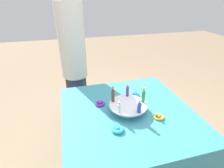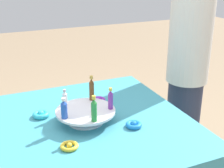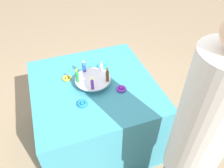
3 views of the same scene
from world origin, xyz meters
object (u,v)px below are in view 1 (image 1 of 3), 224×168
bottle_brown (113,95)px  bottle_green (143,95)px  ribbon_bow_teal (118,129)px  bottle_blue (139,107)px  person_figure (74,64)px  ribbon_bow_blue (135,95)px  ribbon_bow_purple (100,104)px  ribbon_bow_gold (159,117)px  display_stand (128,106)px  bottle_clear (119,107)px  bottle_purple (127,90)px

bottle_brown → bottle_green: size_ratio=1.07×
bottle_brown → ribbon_bow_teal: 0.30m
bottle_blue → person_figure: person_figure is taller
bottle_green → ribbon_bow_blue: bottle_green is taller
ribbon_bow_purple → ribbon_bow_gold: size_ratio=1.04×
bottle_blue → display_stand: bearing=-70.5°
bottle_clear → ribbon_bow_purple: bottle_clear is taller
bottle_clear → bottle_blue: (-0.14, 0.04, 0.01)m
ribbon_bow_blue → person_figure: bearing=-53.7°
ribbon_bow_teal → person_figure: bearing=-79.1°
bottle_green → ribbon_bow_purple: size_ratio=1.53×
bottle_purple → ribbon_bow_purple: (0.23, -0.02, -0.11)m
bottle_purple → ribbon_bow_purple: size_ratio=1.35×
display_stand → person_figure: (0.35, -0.87, 0.07)m
ribbon_bow_gold → ribbon_bow_purple: bearing=-36.0°
display_stand → person_figure: size_ratio=0.18×
bottle_clear → ribbon_bow_blue: 0.38m
bottle_blue → person_figure: 1.07m
bottle_green → ribbon_bow_purple: bottle_green is taller
bottle_brown → person_figure: bearing=-72.9°
ribbon_bow_gold → ribbon_bow_blue: ribbon_bow_blue is taller
ribbon_bow_purple → person_figure: size_ratio=0.05×
ribbon_bow_purple → ribbon_bow_blue: bearing=-171.0°
bottle_purple → person_figure: 0.85m
bottle_purple → bottle_green: bottle_green is taller
display_stand → bottle_green: bearing=-178.5°
bottle_purple → bottle_green: 0.15m
bottle_purple → bottle_green: (-0.09, 0.12, 0.01)m
bottle_green → ribbon_bow_blue: 0.23m
bottle_brown → ribbon_bow_purple: 0.17m
display_stand → ribbon_bow_teal: bearing=54.0°
bottle_green → ribbon_bow_teal: (0.27, 0.20, -0.11)m
display_stand → bottle_purple: (-0.04, -0.12, 0.07)m
bottle_brown → ribbon_bow_purple: (0.09, -0.07, -0.12)m
bottle_blue → ribbon_bow_blue: bearing=-107.8°
ribbon_bow_purple → ribbon_bow_gold: ribbon_bow_purple is taller
bottle_brown → bottle_clear: (-0.00, 0.15, -0.02)m
ribbon_bow_blue → bottle_purple: bearing=35.5°
display_stand → bottle_purple: bottle_purple is taller
display_stand → bottle_purple: bearing=-106.5°
display_stand → ribbon_bow_gold: display_stand is taller
ribbon_bow_blue → bottle_green: bearing=84.7°
ribbon_bow_gold → person_figure: size_ratio=0.05×
display_stand → bottle_brown: size_ratio=2.20×
ribbon_bow_blue → bottle_clear: bearing=48.4°
person_figure → bottle_brown: bearing=-4.8°
ribbon_bow_teal → ribbon_bow_blue: 0.49m
bottle_blue → ribbon_bow_teal: (0.19, 0.08, -0.10)m
ribbon_bow_teal → bottle_blue: bearing=-156.9°
bottle_blue → ribbon_bow_blue: 0.35m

